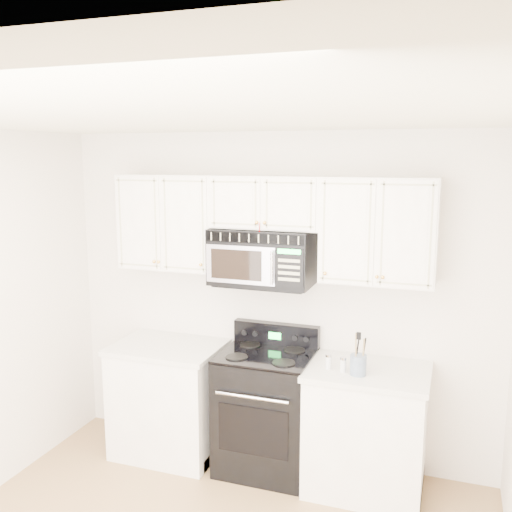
% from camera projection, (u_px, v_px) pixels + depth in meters
% --- Properties ---
extents(room, '(3.51, 3.51, 2.61)m').
position_uv_depth(room, '(172.00, 377.00, 2.91)').
color(room, olive).
rests_on(room, ground).
extents(base_cabinet_left, '(0.86, 0.65, 0.92)m').
position_uv_depth(base_cabinet_left, '(169.00, 402.00, 4.66)').
color(base_cabinet_left, silver).
rests_on(base_cabinet_left, ground).
extents(base_cabinet_right, '(0.86, 0.65, 0.92)m').
position_uv_depth(base_cabinet_right, '(366.00, 433.00, 4.14)').
color(base_cabinet_right, silver).
rests_on(base_cabinet_right, ground).
extents(range, '(0.70, 0.64, 1.10)m').
position_uv_depth(range, '(266.00, 409.00, 4.40)').
color(range, black).
rests_on(range, ground).
extents(upper_cabinets, '(2.44, 0.37, 0.75)m').
position_uv_depth(upper_cabinets, '(269.00, 221.00, 4.28)').
color(upper_cabinets, silver).
rests_on(upper_cabinets, ground).
extents(microwave, '(0.77, 0.43, 0.42)m').
position_uv_depth(microwave, '(262.00, 257.00, 4.31)').
color(microwave, black).
rests_on(microwave, ground).
extents(utensil_crock, '(0.11, 0.11, 0.30)m').
position_uv_depth(utensil_crock, '(358.00, 364.00, 3.93)').
color(utensil_crock, slate).
rests_on(utensil_crock, base_cabinet_right).
extents(shaker_salt, '(0.05, 0.05, 0.11)m').
position_uv_depth(shaker_salt, '(328.00, 362.00, 4.04)').
color(shaker_salt, silver).
rests_on(shaker_salt, base_cabinet_right).
extents(shaker_pepper, '(0.05, 0.05, 0.11)m').
position_uv_depth(shaker_pepper, '(343.00, 365.00, 3.98)').
color(shaker_pepper, silver).
rests_on(shaker_pepper, base_cabinet_right).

